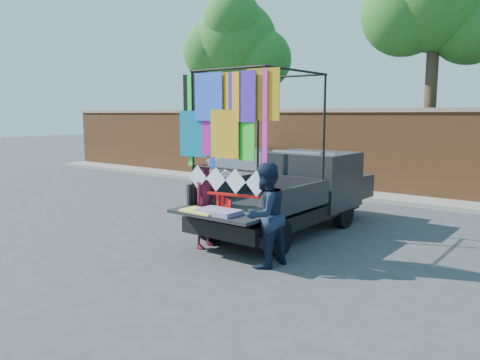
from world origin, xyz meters
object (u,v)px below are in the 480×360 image
Objects in this scene: pickup_truck at (300,191)px; man at (265,215)px; woman at (205,206)px; sedan at (266,168)px.

pickup_truck is 2.75m from man.
woman is at bearing -104.24° from pickup_truck.
sedan is 2.31× the size of man.
sedan is at bearing 21.79° from woman.
pickup_truck is at bearing -18.33° from woman.
woman is at bearing -166.16° from sedan.
pickup_truck is at bearing -152.91° from man.
woman is (3.20, -6.60, 0.13)m from sedan.
man reaches higher than woman.
man reaches higher than sedan.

